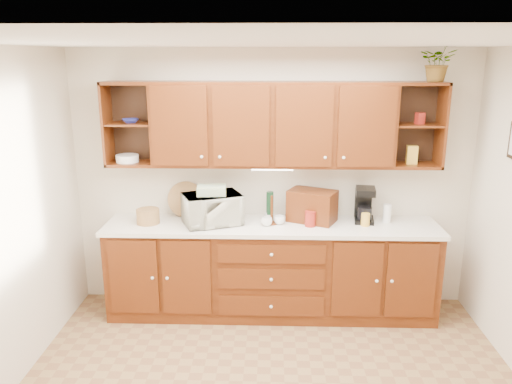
# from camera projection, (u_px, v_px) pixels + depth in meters

# --- Properties ---
(ceiling) EXTENTS (4.00, 4.00, 0.00)m
(ceiling) POSITION_uv_depth(u_px,v_px,m) (274.00, 42.00, 3.02)
(ceiling) COLOR white
(ceiling) RESTS_ON back_wall
(back_wall) EXTENTS (4.00, 0.00, 4.00)m
(back_wall) POSITION_uv_depth(u_px,v_px,m) (272.00, 180.00, 5.05)
(back_wall) COLOR beige
(back_wall) RESTS_ON floor
(base_cabinets) EXTENTS (3.20, 0.60, 0.90)m
(base_cabinets) POSITION_uv_depth(u_px,v_px,m) (271.00, 270.00, 4.99)
(base_cabinets) COLOR #3E1807
(base_cabinets) RESTS_ON floor
(countertop) EXTENTS (3.24, 0.64, 0.04)m
(countertop) POSITION_uv_depth(u_px,v_px,m) (272.00, 226.00, 4.85)
(countertop) COLOR silver
(countertop) RESTS_ON base_cabinets
(upper_cabinets) EXTENTS (3.20, 0.33, 0.80)m
(upper_cabinets) POSITION_uv_depth(u_px,v_px,m) (274.00, 124.00, 4.74)
(upper_cabinets) COLOR #3E1807
(upper_cabinets) RESTS_ON back_wall
(undercabinet_light) EXTENTS (0.40, 0.05, 0.02)m
(undercabinet_light) POSITION_uv_depth(u_px,v_px,m) (272.00, 169.00, 4.80)
(undercabinet_light) COLOR white
(undercabinet_light) RESTS_ON upper_cabinets
(wicker_basket) EXTENTS (0.23, 0.23, 0.14)m
(wicker_basket) POSITION_uv_depth(u_px,v_px,m) (148.00, 216.00, 4.85)
(wicker_basket) COLOR #9C6F41
(wicker_basket) RESTS_ON countertop
(microwave) EXTENTS (0.64, 0.54, 0.30)m
(microwave) POSITION_uv_depth(u_px,v_px,m) (212.00, 209.00, 4.82)
(microwave) COLOR silver
(microwave) RESTS_ON countertop
(towel_stack) EXTENTS (0.29, 0.22, 0.08)m
(towel_stack) POSITION_uv_depth(u_px,v_px,m) (212.00, 190.00, 4.77)
(towel_stack) COLOR #E6D46C
(towel_stack) RESTS_ON microwave
(wine_bottle) EXTENTS (0.09, 0.09, 0.29)m
(wine_bottle) POSITION_uv_depth(u_px,v_px,m) (270.00, 206.00, 4.93)
(wine_bottle) COLOR black
(wine_bottle) RESTS_ON countertop
(woven_tray) EXTENTS (0.37, 0.18, 0.36)m
(woven_tray) POSITION_uv_depth(u_px,v_px,m) (186.00, 215.00, 5.09)
(woven_tray) COLOR #9C6F41
(woven_tray) RESTS_ON countertop
(bread_box) EXTENTS (0.52, 0.44, 0.31)m
(bread_box) POSITION_uv_depth(u_px,v_px,m) (312.00, 206.00, 4.89)
(bread_box) COLOR #3E1807
(bread_box) RESTS_ON countertop
(mug_tree) EXTENTS (0.24, 0.25, 0.28)m
(mug_tree) POSITION_uv_depth(u_px,v_px,m) (272.00, 219.00, 4.84)
(mug_tree) COLOR #3E1807
(mug_tree) RESTS_ON countertop
(canister_red) EXTENTS (0.12, 0.12, 0.15)m
(canister_red) POSITION_uv_depth(u_px,v_px,m) (310.00, 219.00, 4.77)
(canister_red) COLOR maroon
(canister_red) RESTS_ON countertop
(canister_white) EXTENTS (0.09, 0.09, 0.18)m
(canister_white) POSITION_uv_depth(u_px,v_px,m) (387.00, 213.00, 4.87)
(canister_white) COLOR white
(canister_white) RESTS_ON countertop
(canister_yellow) EXTENTS (0.09, 0.09, 0.12)m
(canister_yellow) POSITION_uv_depth(u_px,v_px,m) (365.00, 220.00, 4.78)
(canister_yellow) COLOR gold
(canister_yellow) RESTS_ON countertop
(coffee_maker) EXTENTS (0.21, 0.26, 0.34)m
(coffee_maker) POSITION_uv_depth(u_px,v_px,m) (364.00, 205.00, 4.89)
(coffee_maker) COLOR black
(coffee_maker) RESTS_ON countertop
(bowl_stack) EXTENTS (0.20, 0.20, 0.04)m
(bowl_stack) POSITION_uv_depth(u_px,v_px,m) (130.00, 121.00, 4.76)
(bowl_stack) COLOR navy
(bowl_stack) RESTS_ON upper_cabinets
(plate_stack) EXTENTS (0.22, 0.22, 0.07)m
(plate_stack) POSITION_uv_depth(u_px,v_px,m) (127.00, 158.00, 4.85)
(plate_stack) COLOR white
(plate_stack) RESTS_ON upper_cabinets
(pantry_box_yellow) EXTENTS (0.10, 0.08, 0.17)m
(pantry_box_yellow) POSITION_uv_depth(u_px,v_px,m) (412.00, 155.00, 4.76)
(pantry_box_yellow) COLOR gold
(pantry_box_yellow) RESTS_ON upper_cabinets
(pantry_box_red) EXTENTS (0.09, 0.08, 0.11)m
(pantry_box_red) POSITION_uv_depth(u_px,v_px,m) (420.00, 118.00, 4.67)
(pantry_box_red) COLOR maroon
(pantry_box_red) RESTS_ON upper_cabinets
(potted_plant) EXTENTS (0.40, 0.37, 0.35)m
(potted_plant) POSITION_uv_depth(u_px,v_px,m) (439.00, 62.00, 4.49)
(potted_plant) COLOR #999999
(potted_plant) RESTS_ON upper_cabinets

